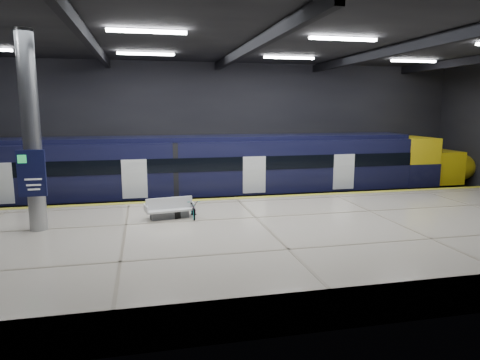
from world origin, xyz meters
name	(u,v)px	position (x,y,z in m)	size (l,w,h in m)	color
ground	(250,237)	(0.00, 0.00, 0.00)	(30.00, 30.00, 0.00)	black
room_shell	(250,100)	(0.00, 0.00, 5.72)	(30.10, 16.10, 8.05)	black
platform	(266,242)	(0.00, -2.50, 0.55)	(30.00, 11.00, 1.10)	beige
safety_strip	(236,198)	(0.00, 2.75, 1.11)	(30.00, 0.40, 0.01)	gold
rails	(226,206)	(0.00, 5.50, 0.08)	(30.00, 1.52, 0.16)	gray
train	(226,171)	(0.05, 5.50, 2.06)	(29.40, 2.84, 3.79)	black
bench	(169,211)	(-3.35, -0.38, 1.39)	(1.99, 1.07, 0.83)	#595B60
bicycle	(193,208)	(-2.43, -0.49, 1.47)	(0.49, 1.40, 0.74)	#99999E
pannier_bag	(178,214)	(-3.03, -0.49, 1.28)	(0.30, 0.18, 0.35)	black
info_column	(32,135)	(-8.00, -1.03, 4.46)	(0.90, 0.78, 6.90)	#9EA0A5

